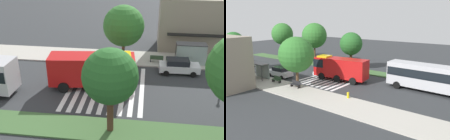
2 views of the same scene
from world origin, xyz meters
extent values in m
plane|color=#2D3033|center=(0.00, 0.00, 0.00)|extent=(120.00, 120.00, 0.00)
cube|color=#ADA89E|center=(0.00, 7.89, 0.07)|extent=(60.00, 4.71, 0.14)
cube|color=#3D6033|center=(0.00, -7.04, 0.07)|extent=(60.00, 3.00, 0.14)
cube|color=silver|center=(-4.69, 0.00, 0.01)|extent=(0.45, 9.97, 0.01)
cube|color=silver|center=(-3.79, 0.00, 0.01)|extent=(0.45, 9.97, 0.01)
cube|color=silver|center=(-2.89, 0.00, 0.01)|extent=(0.45, 9.97, 0.01)
cube|color=silver|center=(-1.99, 0.00, 0.01)|extent=(0.45, 9.97, 0.01)
cube|color=silver|center=(-1.09, 0.00, 0.01)|extent=(0.45, 9.97, 0.01)
cube|color=silver|center=(-0.19, 0.00, 0.01)|extent=(0.45, 9.97, 0.01)
cube|color=silver|center=(0.71, 0.00, 0.01)|extent=(0.45, 9.97, 0.01)
cube|color=silver|center=(1.61, 0.00, 0.01)|extent=(0.45, 9.97, 0.01)
cube|color=silver|center=(2.51, 0.00, 0.01)|extent=(0.45, 9.97, 0.01)
cube|color=#B71414|center=(0.40, 0.25, 1.98)|extent=(2.80, 2.76, 2.86)
cube|color=#B71414|center=(-3.80, -0.23, 1.99)|extent=(6.16, 3.14, 2.89)
cube|color=black|center=(0.77, 0.29, 2.55)|extent=(2.10, 2.71, 1.26)
cube|color=silver|center=(1.76, 0.40, 0.80)|extent=(0.52, 2.51, 0.50)
cube|color=yellow|center=(0.40, 0.25, 3.53)|extent=(1.96, 1.93, 0.24)
cylinder|color=black|center=(0.00, 1.46, 0.55)|extent=(1.13, 0.42, 1.10)
cylinder|color=black|center=(0.28, -1.02, 0.55)|extent=(1.13, 0.42, 1.10)
cylinder|color=black|center=(-5.41, 0.85, 0.55)|extent=(1.13, 0.42, 1.10)
cylinder|color=black|center=(-5.13, -1.63, 0.55)|extent=(1.13, 0.42, 1.10)
cylinder|color=black|center=(-2.77, 1.15, 0.55)|extent=(1.13, 0.42, 1.10)
cylinder|color=black|center=(-2.49, -1.33, 0.55)|extent=(1.13, 0.42, 1.10)
cube|color=silver|center=(6.51, 4.34, 0.71)|extent=(4.49, 1.88, 0.78)
cube|color=black|center=(6.29, 4.33, 1.40)|extent=(2.53, 1.62, 0.61)
cylinder|color=black|center=(7.96, 5.26, 0.32)|extent=(0.64, 0.23, 0.64)
cylinder|color=black|center=(8.00, 3.48, 0.32)|extent=(0.64, 0.23, 0.64)
cylinder|color=black|center=(5.02, 5.20, 0.32)|extent=(0.64, 0.23, 0.64)
cylinder|color=black|center=(5.06, 3.42, 0.32)|extent=(0.64, 0.23, 0.64)
cylinder|color=black|center=(-11.14, -1.36, 0.50)|extent=(1.01, 0.34, 1.00)
cube|color=#4C4C51|center=(8.04, 7.19, 2.54)|extent=(3.50, 1.40, 0.12)
cube|color=#8C9E99|center=(8.04, 6.53, 1.34)|extent=(3.50, 0.08, 2.40)
cylinder|color=#333338|center=(6.34, 7.84, 1.34)|extent=(0.08, 0.08, 2.40)
cylinder|color=#333338|center=(9.74, 7.84, 1.34)|extent=(0.08, 0.08, 2.40)
cube|color=#2D472D|center=(4.04, 6.95, 0.55)|extent=(1.60, 0.50, 0.08)
cube|color=#2D472D|center=(4.04, 6.73, 0.82)|extent=(1.60, 0.06, 0.45)
cube|color=black|center=(3.32, 6.95, 0.33)|extent=(0.08, 0.45, 0.37)
cube|color=black|center=(4.76, 6.95, 0.33)|extent=(0.08, 0.45, 0.37)
cube|color=black|center=(-0.02, 6.95, 0.55)|extent=(1.60, 0.50, 0.08)
cube|color=black|center=(-0.02, 6.73, 0.82)|extent=(1.60, 0.06, 0.45)
cube|color=black|center=(-0.74, 6.95, 0.33)|extent=(0.08, 0.45, 0.37)
cube|color=black|center=(0.70, 6.95, 0.33)|extent=(0.08, 0.45, 0.37)
cube|color=gray|center=(9.46, 12.85, 3.54)|extent=(10.41, 5.21, 7.09)
cube|color=black|center=(9.46, 9.85, 2.80)|extent=(8.33, 0.80, 0.16)
cylinder|color=#513823|center=(-0.03, 6.54, 1.54)|extent=(0.37, 0.37, 2.80)
sphere|color=#2D6B28|center=(-0.03, 6.54, 4.64)|extent=(4.84, 4.84, 4.84)
cylinder|color=#47301E|center=(0.26, -7.04, 1.76)|extent=(0.51, 0.51, 3.25)
sphere|color=#235B23|center=(0.26, -7.04, 4.84)|extent=(4.15, 4.15, 4.15)
cylinder|color=gold|center=(-8.19, 6.04, 0.49)|extent=(0.28, 0.28, 0.70)
camera|label=1|loc=(2.71, -24.40, 13.62)|focal=43.98mm
camera|label=2|loc=(-22.62, 27.00, 9.54)|focal=36.16mm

